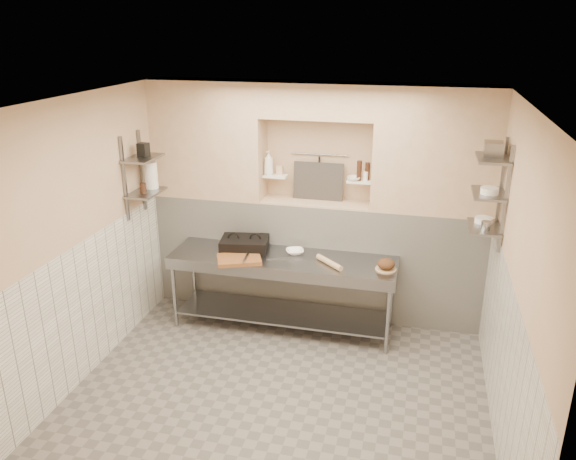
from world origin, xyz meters
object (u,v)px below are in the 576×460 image
(jug_left, at_px, (151,175))
(bottle_soap, at_px, (269,163))
(rolling_pin, at_px, (329,262))
(bread_loaf, at_px, (386,264))
(cutting_board, at_px, (239,259))
(panini_press, at_px, (245,244))
(mixing_bowl, at_px, (295,252))
(prep_table, at_px, (282,278))
(bowl_alcove, at_px, (354,178))

(jug_left, bearing_deg, bottle_soap, 23.08)
(rolling_pin, xyz_separation_m, bread_loaf, (0.62, 0.02, 0.04))
(cutting_board, xyz_separation_m, jug_left, (-1.12, 0.23, 0.84))
(panini_press, relative_size, bottle_soap, 2.08)
(panini_press, relative_size, cutting_board, 1.24)
(cutting_board, height_order, bottle_soap, bottle_soap)
(jug_left, bearing_deg, mixing_bowl, 4.40)
(rolling_pin, bearing_deg, mixing_bowl, 152.94)
(panini_press, distance_m, rolling_pin, 1.06)
(prep_table, bearing_deg, bottle_soap, 118.59)
(bread_loaf, distance_m, bowl_alcove, 1.08)
(mixing_bowl, bearing_deg, rolling_pin, -27.06)
(cutting_board, relative_size, rolling_pin, 1.17)
(jug_left, bearing_deg, rolling_pin, -2.63)
(bread_loaf, height_order, jug_left, jug_left)
(cutting_board, height_order, bowl_alcove, bowl_alcove)
(jug_left, bearing_deg, panini_press, 4.89)
(bowl_alcove, bearing_deg, bottle_soap, 179.18)
(bowl_alcove, bearing_deg, rolling_pin, -104.09)
(prep_table, height_order, jug_left, jug_left)
(panini_press, bearing_deg, mixing_bowl, -5.62)
(rolling_pin, distance_m, bowl_alcove, 1.03)
(mixing_bowl, relative_size, bread_loaf, 1.09)
(prep_table, distance_m, mixing_bowl, 0.34)
(jug_left, bearing_deg, prep_table, -0.72)
(rolling_pin, xyz_separation_m, bottle_soap, (-0.86, 0.63, 0.93))
(panini_press, height_order, jug_left, jug_left)
(panini_press, bearing_deg, bread_loaf, -15.03)
(prep_table, xyz_separation_m, rolling_pin, (0.56, -0.08, 0.29))
(bread_loaf, height_order, bottle_soap, bottle_soap)
(panini_press, xyz_separation_m, jug_left, (-1.08, -0.09, 0.79))
(bowl_alcove, bearing_deg, cutting_board, -146.95)
(bread_loaf, bearing_deg, bottle_soap, 157.38)
(rolling_pin, bearing_deg, bread_loaf, 1.74)
(jug_left, bearing_deg, bowl_alcove, 12.93)
(panini_press, height_order, mixing_bowl, panini_press)
(prep_table, height_order, panini_press, panini_press)
(cutting_board, height_order, mixing_bowl, mixing_bowl)
(prep_table, relative_size, bottle_soap, 9.01)
(cutting_board, bearing_deg, bowl_alcove, 33.05)
(prep_table, height_order, bottle_soap, bottle_soap)
(rolling_pin, relative_size, bottle_soap, 1.43)
(prep_table, bearing_deg, jug_left, 179.28)
(bottle_soap, bearing_deg, mixing_bowl, -44.37)
(mixing_bowl, xyz_separation_m, bottle_soap, (-0.42, 0.41, 0.93))
(panini_press, xyz_separation_m, cutting_board, (0.04, -0.32, -0.05))
(cutting_board, distance_m, rolling_pin, 1.01)
(panini_press, height_order, bread_loaf, panini_press)
(bread_loaf, relative_size, jug_left, 0.62)
(bowl_alcove, bearing_deg, prep_table, -142.72)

